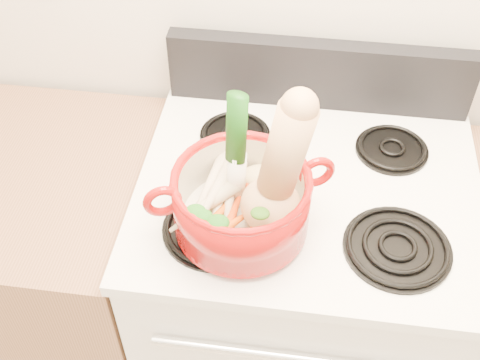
# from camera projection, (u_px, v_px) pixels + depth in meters

# --- Properties ---
(stove_body) EXTENTS (0.76, 0.65, 0.92)m
(stove_body) POSITION_uv_depth(u_px,v_px,m) (295.00, 303.00, 1.72)
(stove_body) COLOR white
(stove_body) RESTS_ON floor
(cooktop) EXTENTS (0.78, 0.67, 0.03)m
(cooktop) POSITION_uv_depth(u_px,v_px,m) (308.00, 189.00, 1.38)
(cooktop) COLOR white
(cooktop) RESTS_ON stove_body
(control_backsplash) EXTENTS (0.76, 0.05, 0.18)m
(control_backsplash) POSITION_uv_depth(u_px,v_px,m) (319.00, 74.00, 1.51)
(control_backsplash) COLOR black
(control_backsplash) RESTS_ON cooktop
(oven_handle) EXTENTS (0.60, 0.02, 0.02)m
(oven_handle) POSITION_uv_depth(u_px,v_px,m) (293.00, 357.00, 1.25)
(oven_handle) COLOR silver
(oven_handle) RESTS_ON stove_body
(burner_front_left) EXTENTS (0.22, 0.22, 0.02)m
(burner_front_left) POSITION_uv_depth(u_px,v_px,m) (215.00, 227.00, 1.27)
(burner_front_left) COLOR black
(burner_front_left) RESTS_ON cooktop
(burner_front_right) EXTENTS (0.22, 0.22, 0.02)m
(burner_front_right) POSITION_uv_depth(u_px,v_px,m) (398.00, 247.00, 1.23)
(burner_front_right) COLOR black
(burner_front_right) RESTS_ON cooktop
(burner_back_left) EXTENTS (0.17, 0.17, 0.02)m
(burner_back_left) POSITION_uv_depth(u_px,v_px,m) (235.00, 134.00, 1.47)
(burner_back_left) COLOR black
(burner_back_left) RESTS_ON cooktop
(burner_back_right) EXTENTS (0.17, 0.17, 0.02)m
(burner_back_right) POSITION_uv_depth(u_px,v_px,m) (392.00, 148.00, 1.44)
(burner_back_right) COLOR black
(burner_back_right) RESTS_ON cooktop
(dutch_oven) EXTENTS (0.36, 0.36, 0.14)m
(dutch_oven) POSITION_uv_depth(u_px,v_px,m) (241.00, 202.00, 1.21)
(dutch_oven) COLOR #930B09
(dutch_oven) RESTS_ON burner_front_left
(pot_handle_left) EXTENTS (0.08, 0.05, 0.08)m
(pot_handle_left) POSITION_uv_depth(u_px,v_px,m) (162.00, 201.00, 1.15)
(pot_handle_left) COLOR #930B09
(pot_handle_left) RESTS_ON dutch_oven
(pot_handle_right) EXTENTS (0.08, 0.05, 0.08)m
(pot_handle_right) POSITION_uv_depth(u_px,v_px,m) (317.00, 172.00, 1.21)
(pot_handle_right) COLOR #930B09
(pot_handle_right) RESTS_ON dutch_oven
(squash) EXTENTS (0.21, 0.17, 0.33)m
(squash) POSITION_uv_depth(u_px,v_px,m) (276.00, 170.00, 1.11)
(squash) COLOR tan
(squash) RESTS_ON dutch_oven
(leek) EXTENTS (0.06, 0.08, 0.28)m
(leek) POSITION_uv_depth(u_px,v_px,m) (236.00, 151.00, 1.17)
(leek) COLOR white
(leek) RESTS_ON dutch_oven
(ginger) EXTENTS (0.10, 0.08, 0.05)m
(ginger) POSITION_uv_depth(u_px,v_px,m) (261.00, 178.00, 1.28)
(ginger) COLOR tan
(ginger) RESTS_ON dutch_oven
(parsnip_0) EXTENTS (0.05, 0.23, 0.06)m
(parsnip_0) POSITION_uv_depth(u_px,v_px,m) (219.00, 199.00, 1.24)
(parsnip_0) COLOR beige
(parsnip_0) RESTS_ON dutch_oven
(parsnip_1) EXTENTS (0.14, 0.21, 0.06)m
(parsnip_1) POSITION_uv_depth(u_px,v_px,m) (210.00, 193.00, 1.24)
(parsnip_1) COLOR beige
(parsnip_1) RESTS_ON dutch_oven
(parsnip_2) EXTENTS (0.05, 0.21, 0.06)m
(parsnip_2) POSITION_uv_depth(u_px,v_px,m) (231.00, 184.00, 1.25)
(parsnip_2) COLOR beige
(parsnip_2) RESTS_ON dutch_oven
(parsnip_3) EXTENTS (0.14, 0.15, 0.05)m
(parsnip_3) POSITION_uv_depth(u_px,v_px,m) (204.00, 205.00, 1.20)
(parsnip_3) COLOR beige
(parsnip_3) RESTS_ON dutch_oven
(parsnip_4) EXTENTS (0.08, 0.19, 0.05)m
(parsnip_4) POSITION_uv_depth(u_px,v_px,m) (209.00, 186.00, 1.24)
(parsnip_4) COLOR beige
(parsnip_4) RESTS_ON dutch_oven
(parsnip_5) EXTENTS (0.10, 0.20, 0.06)m
(parsnip_5) POSITION_uv_depth(u_px,v_px,m) (215.00, 192.00, 1.21)
(parsnip_5) COLOR beige
(parsnip_5) RESTS_ON dutch_oven
(carrot_0) EXTENTS (0.06, 0.17, 0.05)m
(carrot_0) POSITION_uv_depth(u_px,v_px,m) (229.00, 225.00, 1.20)
(carrot_0) COLOR red
(carrot_0) RESTS_ON dutch_oven
(carrot_1) EXTENTS (0.09, 0.14, 0.04)m
(carrot_1) POSITION_uv_depth(u_px,v_px,m) (214.00, 220.00, 1.20)
(carrot_1) COLOR #C94D0A
(carrot_1) RESTS_ON dutch_oven
(carrot_2) EXTENTS (0.07, 0.15, 0.04)m
(carrot_2) POSITION_uv_depth(u_px,v_px,m) (253.00, 212.00, 1.21)
(carrot_2) COLOR #C53809
(carrot_2) RESTS_ON dutch_oven
(carrot_3) EXTENTS (0.10, 0.11, 0.04)m
(carrot_3) POSITION_uv_depth(u_px,v_px,m) (228.00, 227.00, 1.18)
(carrot_3) COLOR #CF5B0A
(carrot_3) RESTS_ON dutch_oven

